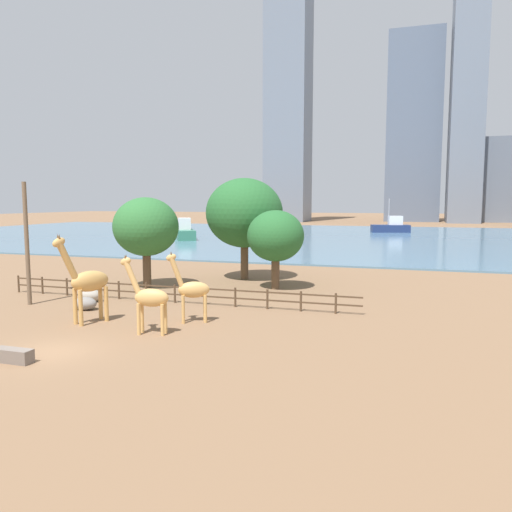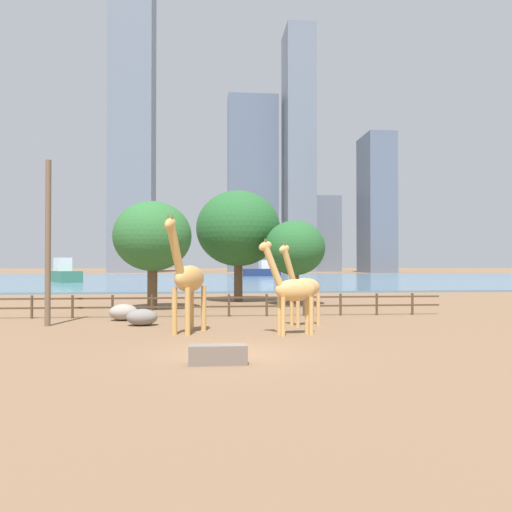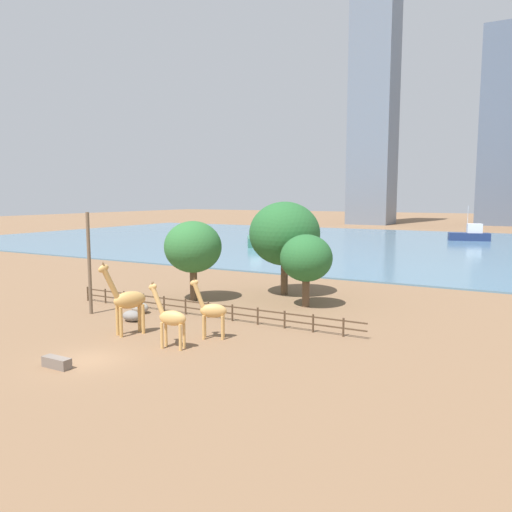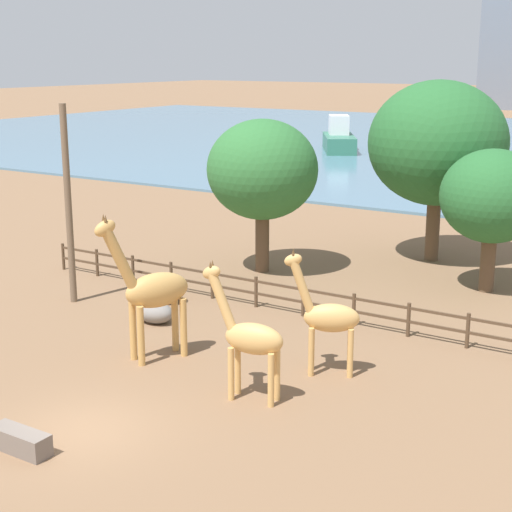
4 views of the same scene
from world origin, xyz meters
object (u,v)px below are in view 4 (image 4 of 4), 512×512
at_px(giraffe_tall, 249,338).
at_px(boulder_by_pole, 155,312).
at_px(feeding_trough, 20,441).
at_px(giraffe_young, 327,317).
at_px(utility_pole, 68,205).
at_px(boulder_near_fence, 166,292).
at_px(tree_right_tall, 262,170).
at_px(giraffe_companion, 152,290).
at_px(tree_center_broad, 493,197).
at_px(tree_left_large, 438,144).
at_px(boat_sailboat, 339,139).

distance_m(giraffe_tall, boulder_by_pole, 8.12).
bearing_deg(feeding_trough, giraffe_young, 64.07).
bearing_deg(feeding_trough, giraffe_tall, 60.94).
xyz_separation_m(giraffe_young, boulder_by_pole, (-7.97, 0.96, -1.51)).
bearing_deg(utility_pole, boulder_near_fence, 31.60).
bearing_deg(tree_right_tall, giraffe_companion, -76.25).
bearing_deg(giraffe_young, tree_right_tall, -74.95).
height_order(boulder_near_fence, tree_center_broad, tree_center_broad).
relative_size(boulder_near_fence, tree_left_large, 0.17).
relative_size(utility_pole, boulder_near_fence, 5.41).
xyz_separation_m(utility_pole, boat_sailboat, (-14.38, 54.01, -2.66)).
height_order(giraffe_tall, utility_pole, utility_pole).
height_order(feeding_trough, tree_left_large, tree_left_large).
height_order(boulder_by_pole, tree_right_tall, tree_right_tall).
bearing_deg(boulder_by_pole, utility_pole, 176.58).
xyz_separation_m(utility_pole, tree_left_large, (10.35, 14.80, 1.79)).
bearing_deg(utility_pole, giraffe_companion, -24.66).
xyz_separation_m(tree_left_large, boat_sailboat, (-24.73, 39.21, -4.44)).
bearing_deg(giraffe_tall, tree_left_large, -96.48).
bearing_deg(feeding_trough, giraffe_companion, 100.03).
distance_m(feeding_trough, tree_right_tall, 19.56).
distance_m(tree_center_broad, tree_right_tall, 10.43).
relative_size(giraffe_tall, boat_sailboat, 0.47).
height_order(giraffe_tall, boulder_by_pole, giraffe_tall).
xyz_separation_m(giraffe_young, tree_right_tall, (-8.43, 9.61, 2.97)).
xyz_separation_m(giraffe_tall, giraffe_companion, (-4.54, 1.01, 0.48)).
bearing_deg(tree_right_tall, boulder_near_fence, -97.56).
distance_m(boulder_near_fence, boat_sailboat, 54.90).
xyz_separation_m(giraffe_young, feeding_trough, (-4.35, -8.96, -1.63)).
xyz_separation_m(feeding_trough, tree_left_large, (2.08, 24.99, 5.62)).
bearing_deg(giraffe_young, boat_sailboat, -90.15).
bearing_deg(tree_center_broad, giraffe_tall, -100.25).
relative_size(giraffe_tall, boulder_by_pole, 2.73).
bearing_deg(tree_right_tall, giraffe_young, -48.76).
xyz_separation_m(tree_left_large, tree_right_tall, (-6.16, -6.42, -1.01)).
distance_m(boulder_near_fence, boulder_by_pole, 2.68).
height_order(utility_pole, tree_center_broad, utility_pole).
bearing_deg(giraffe_companion, boat_sailboat, -134.45).
relative_size(boulder_near_fence, boat_sailboat, 0.17).
height_order(giraffe_companion, utility_pole, utility_pole).
relative_size(utility_pole, tree_right_tall, 1.13).
relative_size(giraffe_tall, tree_center_broad, 0.67).
bearing_deg(tree_right_tall, boat_sailboat, 112.14).
height_order(giraffe_tall, giraffe_companion, giraffe_companion).
bearing_deg(utility_pole, giraffe_tall, -20.12).
bearing_deg(giraffe_young, boulder_near_fence, -45.78).
xyz_separation_m(boulder_by_pole, tree_center_broad, (9.65, 11.14, 3.80)).
height_order(giraffe_companion, boulder_near_fence, giraffe_companion).
height_order(giraffe_companion, boulder_by_pole, giraffe_companion).
bearing_deg(boat_sailboat, tree_left_large, 1.55).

